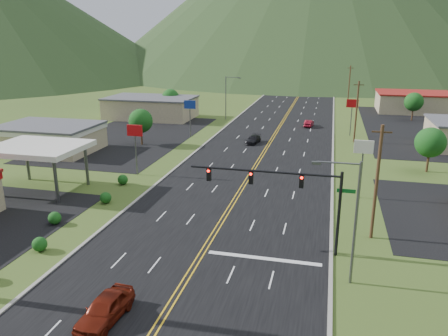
% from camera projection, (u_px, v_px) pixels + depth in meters
% --- Properties ---
extents(traffic_signal, '(13.10, 0.43, 7.00)m').
position_uv_depth(traffic_signal, '(288.00, 189.00, 34.41)').
color(traffic_signal, black).
rests_on(traffic_signal, ground).
extents(streetlight_east, '(3.28, 0.25, 9.00)m').
position_uv_depth(streetlight_east, '(351.00, 215.00, 29.67)').
color(streetlight_east, '#59595E').
rests_on(streetlight_east, ground).
extents(streetlight_west, '(3.28, 0.25, 9.00)m').
position_uv_depth(streetlight_west, '(227.00, 95.00, 90.66)').
color(streetlight_west, '#59595E').
rests_on(streetlight_west, ground).
extents(gas_canopy, '(10.00, 8.00, 5.30)m').
position_uv_depth(gas_canopy, '(38.00, 149.00, 48.45)').
color(gas_canopy, white).
rests_on(gas_canopy, ground).
extents(building_west_mid, '(14.40, 10.40, 4.10)m').
position_uv_depth(building_west_mid, '(49.00, 136.00, 66.35)').
color(building_west_mid, '#CDB58E').
rests_on(building_west_mid, ground).
extents(building_west_far, '(18.40, 11.40, 4.50)m').
position_uv_depth(building_west_far, '(151.00, 107.00, 93.34)').
color(building_west_far, '#CDB58E').
rests_on(building_west_far, ground).
extents(building_east_far, '(16.40, 12.40, 4.50)m').
position_uv_depth(building_east_far, '(413.00, 102.00, 101.10)').
color(building_east_far, '#CDB58E').
rests_on(building_east_far, ground).
extents(pole_sign_west_a, '(2.00, 0.18, 6.40)m').
position_uv_depth(pole_sign_west_a, '(135.00, 136.00, 54.02)').
color(pole_sign_west_a, '#59595E').
rests_on(pole_sign_west_a, ground).
extents(pole_sign_west_b, '(2.00, 0.18, 6.40)m').
position_uv_depth(pole_sign_west_b, '(190.00, 108.00, 74.48)').
color(pole_sign_west_b, '#59595E').
rests_on(pole_sign_west_b, ground).
extents(pole_sign_east_a, '(2.00, 0.18, 6.40)m').
position_uv_depth(pole_sign_east_a, '(363.00, 153.00, 46.04)').
color(pole_sign_east_a, '#59595E').
rests_on(pole_sign_east_a, ground).
extents(pole_sign_east_b, '(2.00, 0.18, 6.40)m').
position_uv_depth(pole_sign_east_b, '(352.00, 107.00, 75.80)').
color(pole_sign_east_b, '#59595E').
rests_on(pole_sign_east_b, ground).
extents(tree_west_a, '(3.84, 3.84, 5.82)m').
position_uv_depth(tree_west_a, '(141.00, 121.00, 69.67)').
color(tree_west_a, '#382314').
rests_on(tree_west_a, ground).
extents(tree_west_b, '(3.84, 3.84, 5.82)m').
position_uv_depth(tree_west_b, '(171.00, 98.00, 95.91)').
color(tree_west_b, '#382314').
rests_on(tree_west_b, ground).
extents(tree_east_a, '(3.84, 3.84, 5.82)m').
position_uv_depth(tree_east_a, '(430.00, 143.00, 55.49)').
color(tree_east_a, '#382314').
rests_on(tree_east_a, ground).
extents(tree_east_b, '(3.84, 3.84, 5.82)m').
position_uv_depth(tree_east_b, '(414.00, 102.00, 89.92)').
color(tree_east_b, '#382314').
rests_on(tree_east_b, ground).
extents(utility_pole_a, '(1.60, 0.28, 10.00)m').
position_uv_depth(utility_pole_a, '(377.00, 182.00, 36.60)').
color(utility_pole_a, '#382314').
rests_on(utility_pole_a, ground).
extents(utility_pole_b, '(1.60, 0.28, 10.00)m').
position_uv_depth(utility_pole_b, '(356.00, 111.00, 71.01)').
color(utility_pole_b, '#382314').
rests_on(utility_pole_b, ground).
extents(utility_pole_c, '(1.60, 0.28, 10.00)m').
position_uv_depth(utility_pole_c, '(349.00, 86.00, 108.21)').
color(utility_pole_c, '#382314').
rests_on(utility_pole_c, ground).
extents(utility_pole_d, '(1.60, 0.28, 10.00)m').
position_uv_depth(utility_pole_d, '(345.00, 73.00, 145.41)').
color(utility_pole_d, '#382314').
rests_on(utility_pole_d, ground).
extents(car_red_near, '(2.24, 4.90, 1.63)m').
position_uv_depth(car_red_near, '(105.00, 309.00, 26.70)').
color(car_red_near, '#65180B').
rests_on(car_red_near, ground).
extents(car_dark_mid, '(2.31, 4.41, 1.22)m').
position_uv_depth(car_dark_mid, '(253.00, 140.00, 71.44)').
color(car_dark_mid, black).
rests_on(car_dark_mid, ground).
extents(car_red_far, '(1.78, 4.10, 1.31)m').
position_uv_depth(car_red_far, '(309.00, 123.00, 84.54)').
color(car_red_far, maroon).
rests_on(car_red_far, ground).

